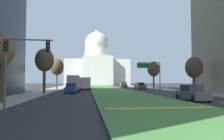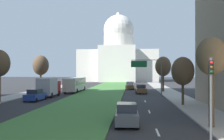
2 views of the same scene
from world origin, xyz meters
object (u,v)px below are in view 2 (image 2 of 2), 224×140
at_px(street_tree_right_far, 163,67).
at_px(sedan_lead_stopped, 127,115).
at_px(sedan_far_horizon, 130,86).
at_px(street_tree_left_far, 41,65).
at_px(sedan_distant, 141,89).
at_px(sedan_midblock, 35,95).
at_px(box_truck_delivery, 49,87).
at_px(street_tree_right_near, 211,58).
at_px(capitol_building, 118,58).
at_px(overhead_guide_sign, 150,69).
at_px(street_tree_right_mid, 183,71).
at_px(city_bus, 75,84).
at_px(traffic_light_near_right, 211,88).

distance_m(street_tree_right_far, sedan_lead_stopped, 35.06).
bearing_deg(sedan_far_horizon, sedan_lead_stopped, -89.77).
relative_size(street_tree_right_far, sedan_lead_stopped, 1.68).
relative_size(street_tree_left_far, sedan_far_horizon, 1.76).
relative_size(sedan_distant, sedan_far_horizon, 1.08).
distance_m(sedan_midblock, sedan_distant, 21.22).
height_order(street_tree_right_far, box_truck_delivery, street_tree_right_far).
xyz_separation_m(sedan_midblock, box_truck_delivery, (0.06, 6.10, 0.87)).
relative_size(street_tree_left_far, sedan_lead_stopped, 1.73).
bearing_deg(street_tree_right_near, sedan_midblock, 139.16).
bearing_deg(box_truck_delivery, sedan_distant, 27.13).
height_order(capitol_building, overhead_guide_sign, capitol_building).
xyz_separation_m(street_tree_right_mid, sedan_distant, (-4.67, 18.10, -3.52)).
xyz_separation_m(street_tree_right_mid, city_bus, (-18.19, 20.57, -2.56)).
relative_size(street_tree_left_far, street_tree_right_far, 1.03).
bearing_deg(sedan_distant, sedan_midblock, -138.11).
height_order(sedan_lead_stopped, sedan_distant, sedan_distant).
relative_size(street_tree_right_mid, city_bus, 0.56).
bearing_deg(street_tree_right_near, city_bus, 117.69).
bearing_deg(street_tree_left_far, sedan_far_horizon, 29.00).
bearing_deg(sedan_midblock, street_tree_left_far, 106.56).
bearing_deg(street_tree_right_near, overhead_guide_sign, 96.28).
distance_m(street_tree_right_mid, sedan_lead_stopped, 14.54).
xyz_separation_m(sedan_far_horizon, city_bus, (-11.28, -8.67, 0.92)).
xyz_separation_m(sedan_distant, city_bus, (-13.52, 2.47, 0.95)).
distance_m(traffic_light_near_right, street_tree_right_near, 4.55).
bearing_deg(street_tree_right_far, sedan_midblock, -138.97).
distance_m(street_tree_left_far, sedan_lead_stopped, 36.80).
xyz_separation_m(street_tree_right_near, street_tree_right_mid, (0.33, 13.47, -1.00)).
bearing_deg(sedan_midblock, sedan_distant, 41.89).
relative_size(street_tree_right_near, sedan_lead_stopped, 1.59).
height_order(street_tree_right_mid, sedan_distant, street_tree_right_mid).
bearing_deg(street_tree_right_far, city_bus, -176.36).
bearing_deg(street_tree_right_near, street_tree_right_far, 89.50).
relative_size(street_tree_right_near, city_bus, 0.63).
height_order(traffic_light_near_right, overhead_guide_sign, overhead_guide_sign).
xyz_separation_m(street_tree_right_far, city_bus, (-18.17, -1.16, -3.49)).
bearing_deg(overhead_guide_sign, city_bus, 153.72).
height_order(street_tree_right_near, street_tree_left_far, street_tree_left_far).
bearing_deg(overhead_guide_sign, sedan_far_horizon, 102.80).
bearing_deg(capitol_building, sedan_lead_stopped, -86.52).
distance_m(capitol_building, street_tree_right_far, 61.57).
bearing_deg(street_tree_right_mid, overhead_guide_sign, 103.89).
xyz_separation_m(capitol_building, sedan_far_horizon, (5.55, -52.60, -9.17)).
xyz_separation_m(overhead_guide_sign, street_tree_right_mid, (3.26, -13.20, -0.31)).
xyz_separation_m(traffic_light_near_right, sedan_lead_stopped, (-5.27, 4.98, -2.50)).
bearing_deg(street_tree_left_far, capitol_building, 78.68).
height_order(traffic_light_near_right, street_tree_right_far, street_tree_right_far).
bearing_deg(street_tree_right_near, box_truck_delivery, 130.51).
relative_size(capitol_building, street_tree_left_far, 4.34).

